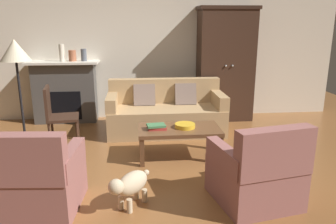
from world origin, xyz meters
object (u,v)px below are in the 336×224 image
at_px(mantel_vase_slate, 84,55).
at_px(armchair_near_left, 37,181).
at_px(side_chair_wooden, 56,113).
at_px(mantel_vase_cream, 62,53).
at_px(armoire, 225,64).
at_px(coffee_table, 179,132).
at_px(mantel_vase_terracotta, 72,56).
at_px(armchair_near_right, 257,174).
at_px(fireplace, 65,91).
at_px(floor_lamp, 16,58).
at_px(book_stack, 157,127).
at_px(couch, 166,113).
at_px(fruit_bowl, 185,126).
at_px(dog, 130,184).

height_order(mantel_vase_slate, armchair_near_left, mantel_vase_slate).
bearing_deg(side_chair_wooden, mantel_vase_cream, 95.58).
xyz_separation_m(armoire, coffee_table, (-1.09, -1.81, -0.67)).
relative_size(mantel_vase_terracotta, mantel_vase_slate, 0.90).
height_order(coffee_table, armchair_near_right, armchair_near_right).
relative_size(fireplace, coffee_table, 1.15).
bearing_deg(mantel_vase_cream, armoire, -1.17).
bearing_deg(floor_lamp, side_chair_wooden, 69.16).
xyz_separation_m(coffee_table, book_stack, (-0.30, -0.02, 0.09)).
bearing_deg(armchair_near_right, fireplace, 128.38).
relative_size(couch, fruit_bowl, 7.00).
bearing_deg(armoire, fireplace, 178.49).
height_order(mantel_vase_slate, dog, mantel_vase_slate).
distance_m(mantel_vase_terracotta, side_chair_wooden, 1.45).
relative_size(armchair_near_left, armchair_near_right, 0.97).
xyz_separation_m(mantel_vase_cream, armchair_near_left, (0.32, -3.07, -0.95)).
relative_size(fruit_bowl, book_stack, 1.04).
relative_size(couch, mantel_vase_slate, 8.92).
xyz_separation_m(armchair_near_left, dog, (0.90, -0.02, -0.07)).
bearing_deg(mantel_vase_slate, floor_lamp, -104.78).
height_order(fireplace, armchair_near_right, fireplace).
relative_size(armoire, mantel_vase_cream, 6.91).
relative_size(couch, armchair_near_right, 2.12).
distance_m(mantel_vase_terracotta, floor_lamp, 1.96).
bearing_deg(fruit_bowl, couch, 98.11).
xyz_separation_m(couch, mantel_vase_terracotta, (-1.60, 0.75, 0.90)).
height_order(couch, armchair_near_right, armchair_near_right).
bearing_deg(coffee_table, mantel_vase_cream, 134.83).
relative_size(coffee_table, fruit_bowl, 4.01).
relative_size(fruit_bowl, floor_lamp, 0.17).
bearing_deg(mantel_vase_terracotta, book_stack, -54.02).
xyz_separation_m(fireplace, book_stack, (1.56, -1.92, -0.12)).
relative_size(book_stack, floor_lamp, 0.16).
bearing_deg(armoire, mantel_vase_terracotta, 178.76).
distance_m(couch, book_stack, 1.18).
height_order(couch, mantel_vase_slate, mantel_vase_slate).
distance_m(mantel_vase_cream, dog, 3.48).
bearing_deg(book_stack, mantel_vase_slate, 121.82).
height_order(armoire, side_chair_wooden, armoire).
relative_size(coffee_table, mantel_vase_slate, 5.11).
bearing_deg(couch, armchair_near_right, -73.35).
bearing_deg(armchair_near_right, side_chair_wooden, 141.81).
bearing_deg(coffee_table, couch, 94.11).
xyz_separation_m(fireplace, mantel_vase_slate, (0.38, -0.02, 0.66)).
distance_m(mantel_vase_cream, mantel_vase_slate, 0.38).
bearing_deg(side_chair_wooden, armchair_near_left, -83.74).
xyz_separation_m(side_chair_wooden, dog, (1.10, -1.83, -0.27)).
bearing_deg(fruit_bowl, mantel_vase_cream, 136.07).
xyz_separation_m(armoire, armchair_near_right, (-0.46, -3.07, -0.72)).
height_order(armchair_near_left, side_chair_wooden, side_chair_wooden).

